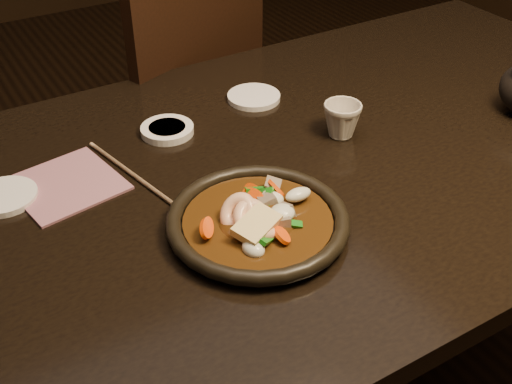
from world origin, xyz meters
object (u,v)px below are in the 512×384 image
chair (170,118)px  plate (258,222)px  table (318,184)px  tea_cup (342,119)px

chair → plate: (-0.19, -0.76, 0.24)m
table → chair: 0.65m
table → tea_cup: 0.13m
plate → tea_cup: bearing=29.6°
plate → table: bearing=32.3°
tea_cup → table: bearing=-160.6°
table → chair: bearing=92.6°
table → tea_cup: (0.06, 0.02, 0.11)m
plate → tea_cup: (0.28, 0.16, 0.02)m
chair → plate: 0.82m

